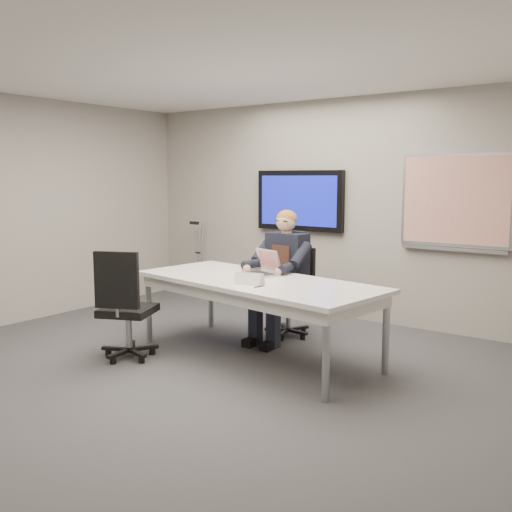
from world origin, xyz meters
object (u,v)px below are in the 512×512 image
Objects in this scene: office_chair_far at (291,308)px; laptop at (264,268)px; seated_person at (278,289)px; office_chair_near at (126,325)px; conference_table at (257,288)px.

laptop is (0.03, -0.58, 0.55)m from office_chair_far.
seated_person is at bearing 114.22° from laptop.
office_chair_near is at bearing -118.61° from seated_person.
conference_table is at bearing -73.27° from office_chair_far.
office_chair_near is 1.69m from seated_person.
office_chair_far is at bearing 110.87° from laptop.
office_chair_far is 0.37m from seated_person.
seated_person is at bearing 112.51° from conference_table.
seated_person is at bearing -84.48° from office_chair_far.
office_chair_near is 0.77× the size of seated_person.
seated_person is (-0.16, 0.62, -0.12)m from conference_table.
laptop is at bearing 120.91° from conference_table.
laptop reaches higher than office_chair_far.
office_chair_far is at bearing -140.60° from office_chair_near.
office_chair_near reaches higher than laptop.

